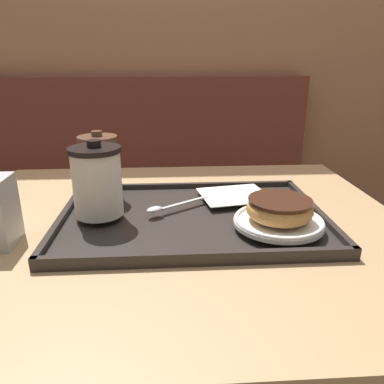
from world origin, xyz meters
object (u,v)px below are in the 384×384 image
object	(u,v)px
coffee_cup_front	(97,181)
coffee_cup_rear	(99,165)
spoon	(164,207)
donut_chocolate_glazed	(280,208)

from	to	relation	value
coffee_cup_front	coffee_cup_rear	size ratio (longest dim) A/B	1.03
coffee_cup_front	coffee_cup_rear	world-z (taller)	coffee_cup_front
coffee_cup_front	spoon	world-z (taller)	coffee_cup_front
coffee_cup_rear	spoon	distance (m)	0.19
coffee_cup_front	coffee_cup_rear	distance (m)	0.13
coffee_cup_rear	spoon	bearing A→B (deg)	-37.01
coffee_cup_rear	donut_chocolate_glazed	size ratio (longest dim) A/B	1.18
donut_chocolate_glazed	coffee_cup_rear	bearing A→B (deg)	150.96
coffee_cup_rear	spoon	xyz separation A→B (m)	(0.15, -0.11, -0.06)
coffee_cup_rear	donut_chocolate_glazed	distance (m)	0.42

